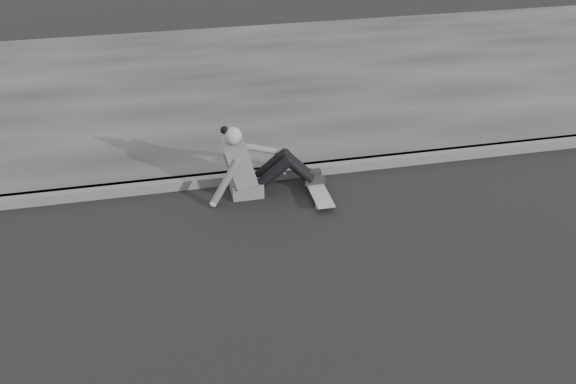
% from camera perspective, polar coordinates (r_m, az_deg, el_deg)
% --- Properties ---
extents(curb, '(24.00, 0.16, 0.12)m').
position_cam_1_polar(curb, '(8.79, 17.62, 3.58)').
color(curb, '#545454').
rests_on(curb, ground).
extents(sidewalk, '(24.00, 6.00, 0.12)m').
position_cam_1_polar(sidewalk, '(11.27, 10.44, 10.53)').
color(sidewalk, '#363636').
rests_on(sidewalk, ground).
extents(skateboard, '(0.20, 0.78, 0.09)m').
position_cam_1_polar(skateboard, '(7.45, 2.68, 0.09)').
color(skateboard, '#A8A8A2').
rests_on(skateboard, ground).
extents(seated_woman, '(1.38, 0.46, 0.88)m').
position_cam_1_polar(seated_woman, '(7.38, -3.28, 2.35)').
color(seated_woman, '#5B5B5D').
rests_on(seated_woman, ground).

